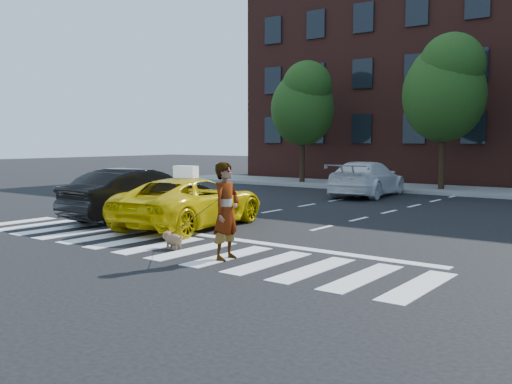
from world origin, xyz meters
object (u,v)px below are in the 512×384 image
at_px(tree_mid, 445,85).
at_px(white_suv, 367,179).
at_px(tree_left, 303,101).
at_px(woman, 226,211).
at_px(dog, 172,239).
at_px(taxi, 191,202).
at_px(black_sedan, 139,194).

bearing_deg(tree_mid, white_suv, -117.61).
bearing_deg(white_suv, tree_left, -39.97).
relative_size(tree_left, white_suv, 1.28).
distance_m(tree_mid, woman, 17.75).
bearing_deg(tree_mid, dog, -90.16).
distance_m(tree_mid, white_suv, 5.86).
bearing_deg(woman, taxi, 47.83).
distance_m(white_suv, dog, 13.54).
height_order(taxi, white_suv, white_suv).
relative_size(taxi, woman, 2.53).
relative_size(tree_mid, white_suv, 1.40).
relative_size(taxi, dog, 7.54).
distance_m(tree_left, woman, 19.81).
xyz_separation_m(tree_mid, dog, (-0.05, -17.10, -4.64)).
bearing_deg(dog, white_suv, 102.96).
bearing_deg(dog, taxi, 130.88).
distance_m(taxi, dog, 3.25).
distance_m(black_sedan, white_suv, 11.00).
distance_m(black_sedan, woman, 6.30).
relative_size(black_sedan, woman, 2.41).
xyz_separation_m(tree_left, white_suv, (5.57, -3.70, -3.70)).
bearing_deg(tree_left, woman, -62.14).
bearing_deg(tree_left, tree_mid, -0.00).
bearing_deg(tree_left, dog, -66.45).
distance_m(black_sedan, dog, 4.81).
bearing_deg(tree_mid, woman, -84.66).
distance_m(woman, dog, 1.83).
height_order(tree_left, white_suv, tree_left).
bearing_deg(white_suv, woman, 98.30).
distance_m(taxi, black_sedan, 2.12).
distance_m(tree_mid, black_sedan, 15.59).
height_order(black_sedan, dog, black_sedan).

